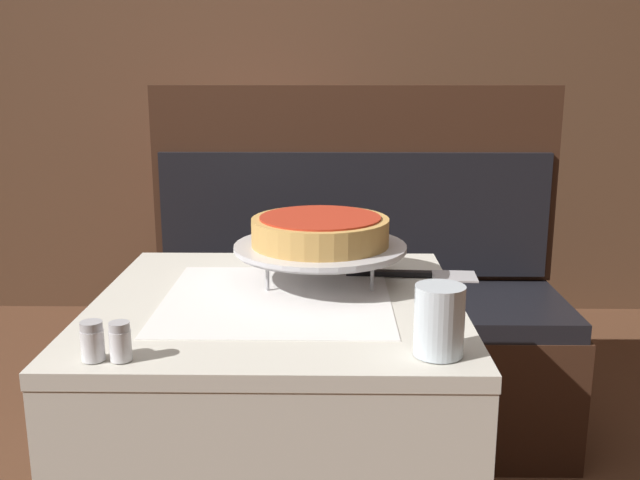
% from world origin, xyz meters
% --- Properties ---
extents(dining_table_front, '(0.76, 0.76, 0.75)m').
position_xyz_m(dining_table_front, '(0.00, 0.00, 0.63)').
color(dining_table_front, beige).
rests_on(dining_table_front, ground_plane).
extents(dining_table_rear, '(0.71, 0.71, 0.74)m').
position_xyz_m(dining_table_rear, '(-0.18, 1.65, 0.64)').
color(dining_table_rear, red).
rests_on(dining_table_rear, ground_plane).
extents(booth_bench, '(1.38, 0.52, 1.16)m').
position_xyz_m(booth_bench, '(0.19, 0.84, 0.34)').
color(booth_bench, '#3D2316').
rests_on(booth_bench, ground_plane).
extents(back_wall_panel, '(6.00, 0.04, 2.40)m').
position_xyz_m(back_wall_panel, '(0.00, 2.14, 1.20)').
color(back_wall_panel, brown).
rests_on(back_wall_panel, ground_plane).
extents(pizza_pan_stand, '(0.38, 0.38, 0.09)m').
position_xyz_m(pizza_pan_stand, '(0.09, 0.12, 0.83)').
color(pizza_pan_stand, '#ADADB2').
rests_on(pizza_pan_stand, dining_table_front).
extents(deep_dish_pizza, '(0.30, 0.30, 0.06)m').
position_xyz_m(deep_dish_pizza, '(0.09, 0.12, 0.87)').
color(deep_dish_pizza, tan).
rests_on(deep_dish_pizza, pizza_pan_stand).
extents(pizza_server, '(0.30, 0.09, 0.01)m').
position_xyz_m(pizza_server, '(0.31, 0.16, 0.75)').
color(pizza_server, '#BCBCC1').
rests_on(pizza_server, dining_table_front).
extents(water_glass_near, '(0.08, 0.08, 0.12)m').
position_xyz_m(water_glass_near, '(0.29, -0.29, 0.81)').
color(water_glass_near, silver).
rests_on(water_glass_near, dining_table_front).
extents(salt_shaker, '(0.04, 0.04, 0.07)m').
position_xyz_m(salt_shaker, '(-0.28, -0.32, 0.78)').
color(salt_shaker, silver).
rests_on(salt_shaker, dining_table_front).
extents(pepper_shaker, '(0.04, 0.04, 0.06)m').
position_xyz_m(pepper_shaker, '(-0.23, -0.32, 0.78)').
color(pepper_shaker, silver).
rests_on(pepper_shaker, dining_table_front).
extents(napkin_holder, '(0.10, 0.05, 0.09)m').
position_xyz_m(napkin_holder, '(0.02, 0.33, 0.79)').
color(napkin_holder, '#B2B2B7').
rests_on(napkin_holder, dining_table_front).
extents(condiment_caddy, '(0.11, 0.11, 0.15)m').
position_xyz_m(condiment_caddy, '(-0.24, 1.59, 0.78)').
color(condiment_caddy, black).
rests_on(condiment_caddy, dining_table_rear).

